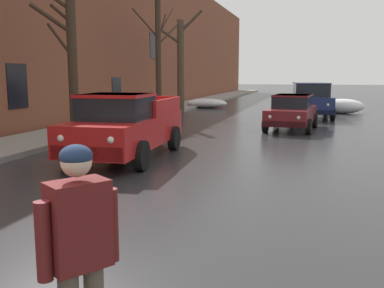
{
  "coord_description": "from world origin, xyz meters",
  "views": [
    {
      "loc": [
        2.92,
        -2.42,
        2.24
      ],
      "look_at": [
        0.49,
        6.3,
        0.82
      ],
      "focal_mm": 41.48,
      "sensor_mm": 36.0,
      "label": 1
    }
  ],
  "objects_px": {
    "bare_tree_second_along_sidewalk": "(69,48)",
    "sedan_maroon_parked_kerbside_close": "(292,111)",
    "bare_tree_mid_block": "(158,46)",
    "pedestrian_with_coffee": "(80,244)",
    "bare_tree_far_down_block": "(181,62)",
    "suv_darkblue_parked_kerbside_mid": "(310,99)",
    "pickup_truck_red_approaching_near_lane": "(125,126)"
  },
  "relations": [
    {
      "from": "sedan_maroon_parked_kerbside_close",
      "to": "bare_tree_mid_block",
      "type": "bearing_deg",
      "value": 157.36
    },
    {
      "from": "sedan_maroon_parked_kerbside_close",
      "to": "suv_darkblue_parked_kerbside_mid",
      "type": "xyz_separation_m",
      "value": [
        0.64,
        5.47,
        0.24
      ]
    },
    {
      "from": "suv_darkblue_parked_kerbside_mid",
      "to": "pedestrian_with_coffee",
      "type": "height_order",
      "value": "suv_darkblue_parked_kerbside_mid"
    },
    {
      "from": "bare_tree_far_down_block",
      "to": "sedan_maroon_parked_kerbside_close",
      "type": "relative_size",
      "value": 1.46
    },
    {
      "from": "suv_darkblue_parked_kerbside_mid",
      "to": "pedestrian_with_coffee",
      "type": "relative_size",
      "value": 2.67
    },
    {
      "from": "bare_tree_second_along_sidewalk",
      "to": "sedan_maroon_parked_kerbside_close",
      "type": "bearing_deg",
      "value": 38.22
    },
    {
      "from": "bare_tree_mid_block",
      "to": "pickup_truck_red_approaching_near_lane",
      "type": "relative_size",
      "value": 1.5
    },
    {
      "from": "bare_tree_far_down_block",
      "to": "sedan_maroon_parked_kerbside_close",
      "type": "height_order",
      "value": "bare_tree_far_down_block"
    },
    {
      "from": "bare_tree_second_along_sidewalk",
      "to": "suv_darkblue_parked_kerbside_mid",
      "type": "height_order",
      "value": "bare_tree_second_along_sidewalk"
    },
    {
      "from": "bare_tree_mid_block",
      "to": "bare_tree_far_down_block",
      "type": "distance_m",
      "value": 3.84
    },
    {
      "from": "bare_tree_mid_block",
      "to": "pickup_truck_red_approaching_near_lane",
      "type": "xyz_separation_m",
      "value": [
        2.87,
        -10.54,
        -2.78
      ]
    },
    {
      "from": "bare_tree_mid_block",
      "to": "pickup_truck_red_approaching_near_lane",
      "type": "height_order",
      "value": "bare_tree_mid_block"
    },
    {
      "from": "bare_tree_mid_block",
      "to": "pedestrian_with_coffee",
      "type": "xyz_separation_m",
      "value": [
        6.15,
        -18.65,
        -2.62
      ]
    },
    {
      "from": "bare_tree_mid_block",
      "to": "pedestrian_with_coffee",
      "type": "relative_size",
      "value": 4.28
    },
    {
      "from": "bare_tree_second_along_sidewalk",
      "to": "pickup_truck_red_approaching_near_lane",
      "type": "distance_m",
      "value": 4.32
    },
    {
      "from": "bare_tree_mid_block",
      "to": "sedan_maroon_parked_kerbside_close",
      "type": "height_order",
      "value": "bare_tree_mid_block"
    },
    {
      "from": "bare_tree_second_along_sidewalk",
      "to": "sedan_maroon_parked_kerbside_close",
      "type": "xyz_separation_m",
      "value": [
        6.89,
        5.42,
        -2.33
      ]
    },
    {
      "from": "pickup_truck_red_approaching_near_lane",
      "to": "sedan_maroon_parked_kerbside_close",
      "type": "distance_m",
      "value": 8.65
    },
    {
      "from": "bare_tree_mid_block",
      "to": "suv_darkblue_parked_kerbside_mid",
      "type": "bearing_deg",
      "value": 19.41
    },
    {
      "from": "suv_darkblue_parked_kerbside_mid",
      "to": "pedestrian_with_coffee",
      "type": "distance_m",
      "value": 21.31
    },
    {
      "from": "bare_tree_mid_block",
      "to": "pedestrian_with_coffee",
      "type": "height_order",
      "value": "bare_tree_mid_block"
    },
    {
      "from": "bare_tree_far_down_block",
      "to": "suv_darkblue_parked_kerbside_mid",
      "type": "distance_m",
      "value": 7.74
    },
    {
      "from": "bare_tree_mid_block",
      "to": "bare_tree_far_down_block",
      "type": "relative_size",
      "value": 1.28
    },
    {
      "from": "bare_tree_mid_block",
      "to": "sedan_maroon_parked_kerbside_close",
      "type": "xyz_separation_m",
      "value": [
        6.82,
        -2.84,
        -2.91
      ]
    },
    {
      "from": "bare_tree_second_along_sidewalk",
      "to": "suv_darkblue_parked_kerbside_mid",
      "type": "xyz_separation_m",
      "value": [
        7.52,
        10.89,
        -2.09
      ]
    },
    {
      "from": "pickup_truck_red_approaching_near_lane",
      "to": "suv_darkblue_parked_kerbside_mid",
      "type": "xyz_separation_m",
      "value": [
        4.58,
        13.16,
        0.11
      ]
    },
    {
      "from": "pickup_truck_red_approaching_near_lane",
      "to": "bare_tree_second_along_sidewalk",
      "type": "bearing_deg",
      "value": 142.37
    },
    {
      "from": "bare_tree_second_along_sidewalk",
      "to": "bare_tree_mid_block",
      "type": "relative_size",
      "value": 0.77
    },
    {
      "from": "bare_tree_far_down_block",
      "to": "pedestrian_with_coffee",
      "type": "height_order",
      "value": "bare_tree_far_down_block"
    },
    {
      "from": "sedan_maroon_parked_kerbside_close",
      "to": "bare_tree_far_down_block",
      "type": "bearing_deg",
      "value": 135.62
    },
    {
      "from": "bare_tree_far_down_block",
      "to": "pedestrian_with_coffee",
      "type": "xyz_separation_m",
      "value": [
        6.1,
        -22.42,
        -1.9
      ]
    },
    {
      "from": "bare_tree_mid_block",
      "to": "bare_tree_far_down_block",
      "type": "bearing_deg",
      "value": 89.18
    }
  ]
}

